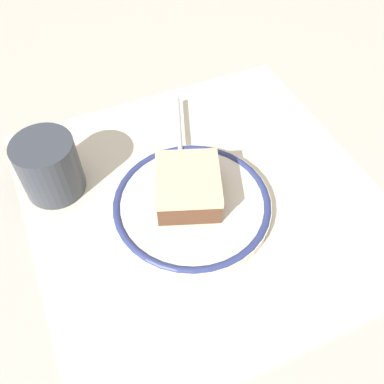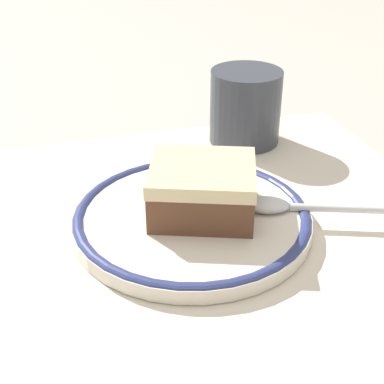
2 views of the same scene
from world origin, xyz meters
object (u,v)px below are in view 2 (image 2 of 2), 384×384
(plate, at_px, (192,218))
(cup, at_px, (245,111))
(spoon, at_px, (299,206))
(napkin, at_px, (28,190))
(cake_slice, at_px, (199,189))

(plate, height_order, cup, cup)
(plate, bearing_deg, cup, 145.12)
(spoon, height_order, napkin, spoon)
(cake_slice, distance_m, napkin, 0.17)
(cake_slice, height_order, cup, cup)
(plate, relative_size, spoon, 1.33)
(cup, bearing_deg, plate, -34.88)
(cup, bearing_deg, spoon, -5.65)
(cup, bearing_deg, cake_slice, -33.40)
(cake_slice, xyz_separation_m, cup, (-0.14, 0.09, 0.00))
(cake_slice, distance_m, cup, 0.17)
(napkin, bearing_deg, plate, 52.91)
(cake_slice, relative_size, spoon, 0.71)
(spoon, distance_m, napkin, 0.24)
(spoon, xyz_separation_m, cup, (-0.16, 0.02, 0.02))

